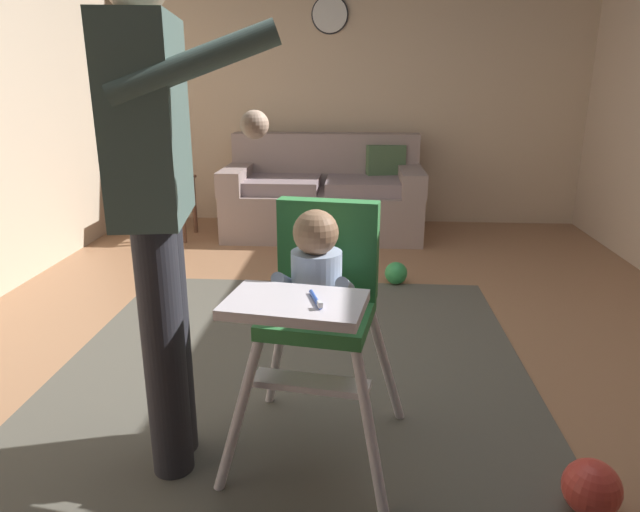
{
  "coord_description": "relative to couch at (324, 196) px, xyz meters",
  "views": [
    {
      "loc": [
        0.11,
        -2.55,
        1.32
      ],
      "look_at": [
        -0.02,
        -0.75,
        0.76
      ],
      "focal_mm": 31.79,
      "sensor_mm": 36.0,
      "label": 1
    }
  ],
  "objects": [
    {
      "name": "ground",
      "position": [
        0.2,
        -2.4,
        -0.38
      ],
      "size": [
        5.91,
        7.37,
        0.1
      ],
      "primitive_type": "cube",
      "color": "#A27351"
    },
    {
      "name": "wall_far",
      "position": [
        0.2,
        0.52,
        0.94
      ],
      "size": [
        5.11,
        0.06,
        2.54
      ],
      "primitive_type": "cube",
      "color": "beige",
      "rests_on": "ground"
    },
    {
      "name": "area_rug",
      "position": [
        0.01,
        -2.59,
        -0.33
      ],
      "size": [
        2.21,
        2.54,
        0.01
      ],
      "primitive_type": "cube",
      "color": "#57544B",
      "rests_on": "ground"
    },
    {
      "name": "couch",
      "position": [
        0.0,
        0.0,
        0.0
      ],
      "size": [
        1.71,
        0.86,
        0.86
      ],
      "rotation": [
        0.0,
        0.0,
        -1.57
      ],
      "color": "gray",
      "rests_on": "ground"
    },
    {
      "name": "high_chair",
      "position": [
        0.17,
        -3.14,
        0.31
      ],
      "size": [
        0.69,
        0.79,
        0.93
      ],
      "rotation": [
        0.0,
        0.0,
        -1.73
      ],
      "color": "white",
      "rests_on": "ground"
    },
    {
      "name": "adult_standing",
      "position": [
        -0.33,
        -3.23,
        0.62
      ],
      "size": [
        0.57,
        0.5,
        1.69
      ],
      "rotation": [
        0.0,
        0.0,
        0.16
      ],
      "color": "#2A2A31",
      "rests_on": "ground"
    },
    {
      "name": "toy_ball",
      "position": [
        1.06,
        -3.4,
        -0.24
      ],
      "size": [
        0.18,
        0.18,
        0.18
      ],
      "primitive_type": "sphere",
      "color": "#D13D33",
      "rests_on": "ground"
    },
    {
      "name": "toy_ball_second",
      "position": [
        0.57,
        -1.31,
        -0.26
      ],
      "size": [
        0.15,
        0.15,
        0.15
      ],
      "primitive_type": "sphere",
      "color": "green",
      "rests_on": "ground"
    },
    {
      "name": "side_table",
      "position": [
        -1.33,
        -0.24,
        0.05
      ],
      "size": [
        0.4,
        0.4,
        0.52
      ],
      "color": "brown",
      "rests_on": "ground"
    },
    {
      "name": "sippy_cup",
      "position": [
        -1.37,
        -0.24,
        0.24
      ],
      "size": [
        0.07,
        0.07,
        0.1
      ],
      "primitive_type": "cylinder",
      "color": "orange",
      "rests_on": "side_table"
    },
    {
      "name": "wall_clock",
      "position": [
        0.02,
        0.48,
        1.54
      ],
      "size": [
        0.33,
        0.04,
        0.33
      ],
      "color": "white"
    }
  ]
}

